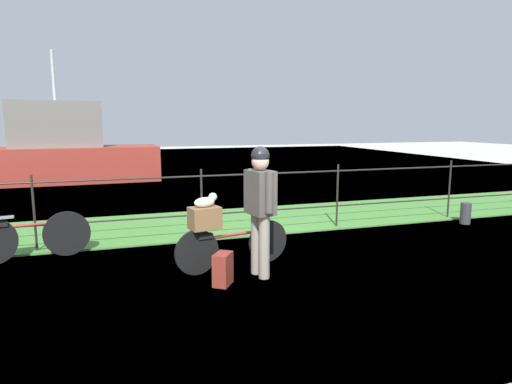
# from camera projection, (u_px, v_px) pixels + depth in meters

# --- Properties ---
(ground_plane) EXTENTS (60.00, 60.00, 0.00)m
(ground_plane) POSITION_uv_depth(u_px,v_px,m) (323.00, 267.00, 6.05)
(ground_plane) COLOR beige
(grass_strip) EXTENTS (27.00, 2.40, 0.03)m
(grass_strip) POSITION_uv_depth(u_px,v_px,m) (255.00, 220.00, 8.90)
(grass_strip) COLOR #478438
(grass_strip) RESTS_ON ground
(harbor_water) EXTENTS (30.00, 30.00, 0.00)m
(harbor_water) POSITION_uv_depth(u_px,v_px,m) (185.00, 172.00, 17.42)
(harbor_water) COLOR slate
(harbor_water) RESTS_ON ground
(iron_fence) EXTENTS (18.04, 0.04, 1.20)m
(iron_fence) POSITION_uv_depth(u_px,v_px,m) (273.00, 194.00, 7.82)
(iron_fence) COLOR #28231E
(iron_fence) RESTS_ON ground
(bicycle_main) EXTENTS (1.66, 0.40, 0.60)m
(bicycle_main) POSITION_uv_depth(u_px,v_px,m) (232.00, 245.00, 5.98)
(bicycle_main) COLOR black
(bicycle_main) RESTS_ON ground
(wooden_crate) EXTENTS (0.43, 0.34, 0.29)m
(wooden_crate) POSITION_uv_depth(u_px,v_px,m) (205.00, 218.00, 5.72)
(wooden_crate) COLOR brown
(wooden_crate) RESTS_ON bicycle_main
(terrier_dog) EXTENTS (0.32, 0.20, 0.18)m
(terrier_dog) POSITION_uv_depth(u_px,v_px,m) (206.00, 201.00, 5.69)
(terrier_dog) COLOR silver
(terrier_dog) RESTS_ON wooden_crate
(cyclist_person) EXTENTS (0.34, 0.53, 1.68)m
(cyclist_person) POSITION_uv_depth(u_px,v_px,m) (260.00, 200.00, 5.57)
(cyclist_person) COLOR gray
(cyclist_person) RESTS_ON ground
(backpack_on_paving) EXTENTS (0.31, 0.33, 0.40)m
(backpack_on_paving) POSITION_uv_depth(u_px,v_px,m) (223.00, 269.00, 5.38)
(backpack_on_paving) COLOR maroon
(backpack_on_paving) RESTS_ON ground
(mooring_bollard) EXTENTS (0.20, 0.20, 0.42)m
(mooring_bollard) POSITION_uv_depth(u_px,v_px,m) (466.00, 213.00, 8.60)
(mooring_bollard) COLOR #38383D
(mooring_bollard) RESTS_ON ground
(bicycle_parked) EXTENTS (1.62, 0.34, 0.67)m
(bicycle_parked) POSITION_uv_depth(u_px,v_px,m) (29.00, 236.00, 6.32)
(bicycle_parked) COLOR black
(bicycle_parked) RESTS_ON ground
(moored_boat_near) EXTENTS (6.39, 2.20, 4.23)m
(moored_boat_near) POSITION_uv_depth(u_px,v_px,m) (59.00, 153.00, 14.42)
(moored_boat_near) COLOR #9E3328
(moored_boat_near) RESTS_ON ground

